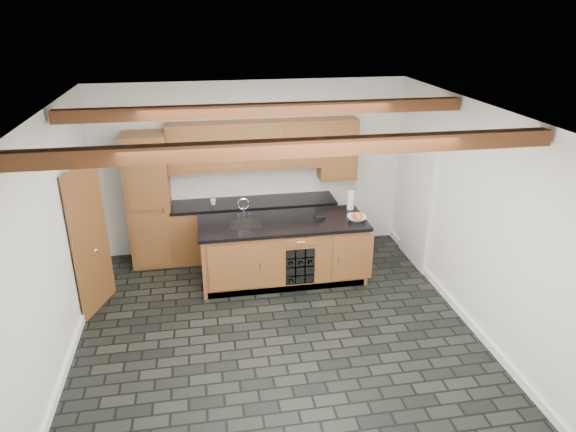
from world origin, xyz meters
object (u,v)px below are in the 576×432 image
object	(u,v)px
fruit_bowl	(357,218)
island	(283,250)
kitchen_scale	(319,218)
paper_towel	(351,200)

from	to	relation	value
fruit_bowl	island	bearing A→B (deg)	172.85
kitchen_scale	paper_towel	size ratio (longest dim) A/B	0.62
island	kitchen_scale	xyz separation A→B (m)	(0.54, -0.00, 0.49)
island	paper_towel	distance (m)	1.31
kitchen_scale	fruit_bowl	size ratio (longest dim) A/B	0.64
kitchen_scale	paper_towel	bearing A→B (deg)	5.27
paper_towel	island	bearing A→B (deg)	-163.69
paper_towel	fruit_bowl	bearing A→B (deg)	-94.96
island	fruit_bowl	world-z (taller)	fruit_bowl
island	fruit_bowl	xyz separation A→B (m)	(1.07, -0.13, 0.50)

